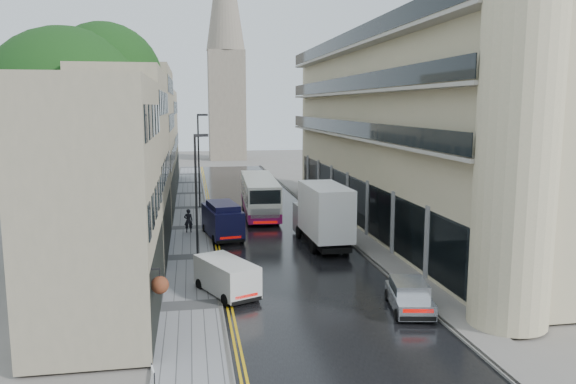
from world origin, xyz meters
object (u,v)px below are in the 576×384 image
object	(u,v)px
tree_near	(70,142)
lamp_post_far	(199,161)
silver_hatchback	(398,305)
navy_van	(214,225)
tree_far	(108,141)
white_van	(226,287)
pedestrian	(188,221)
lamp_post_near	(196,200)
white_lorry	(313,221)
cream_bus	(248,203)

from	to	relation	value
tree_near	lamp_post_far	distance (m)	17.65
silver_hatchback	navy_van	size ratio (longest dim) A/B	0.73
tree_far	lamp_post_far	bearing A→B (deg)	20.93
white_van	lamp_post_far	xyz separation A→B (m)	(-0.71, 24.98, 3.31)
tree_far	white_van	bearing A→B (deg)	-70.44
pedestrian	lamp_post_near	xyz separation A→B (m)	(0.52, -8.15, 2.82)
silver_hatchback	pedestrian	distance (m)	20.09
lamp_post_near	lamp_post_far	world-z (taller)	lamp_post_far
tree_far	white_lorry	xyz separation A→B (m)	(13.78, -13.85, -4.18)
cream_bus	pedestrian	distance (m)	5.70
tree_near	pedestrian	distance (m)	10.61
cream_bus	pedestrian	size ratio (longest dim) A/B	6.68
tree_near	white_lorry	bearing A→B (deg)	-3.47
tree_near	tree_far	distance (m)	13.02
silver_hatchback	tree_far	bearing A→B (deg)	131.15
lamp_post_near	white_lorry	bearing A→B (deg)	-7.50
tree_near	silver_hatchback	size ratio (longest dim) A/B	3.82
cream_bus	white_lorry	bearing A→B (deg)	-70.83
white_lorry	silver_hatchback	bearing A→B (deg)	-85.59
tree_far	navy_van	world-z (taller)	tree_far
lamp_post_near	pedestrian	bearing A→B (deg)	74.59
white_lorry	pedestrian	distance (m)	10.16
cream_bus	white_lorry	xyz separation A→B (m)	(3.00, -10.09, 0.50)
white_lorry	silver_hatchback	distance (m)	11.53
silver_hatchback	lamp_post_near	world-z (taller)	lamp_post_near
lamp_post_near	tree_far	bearing A→B (deg)	94.73
white_van	lamp_post_near	world-z (taller)	lamp_post_near
tree_far	lamp_post_far	distance (m)	7.96
silver_hatchback	white_van	size ratio (longest dim) A/B	0.94
navy_van	lamp_post_near	distance (m)	5.50
silver_hatchback	lamp_post_far	size ratio (longest dim) A/B	0.45
navy_van	pedestrian	world-z (taller)	navy_van
cream_bus	silver_hatchback	xyz separation A→B (m)	(4.19, -21.47, -0.85)
white_lorry	navy_van	size ratio (longest dim) A/B	1.55
tree_far	white_lorry	size ratio (longest dim) A/B	1.61
lamp_post_far	navy_van	bearing A→B (deg)	-90.50
tree_near	pedestrian	world-z (taller)	tree_near
white_lorry	cream_bus	bearing A→B (deg)	105.04
cream_bus	lamp_post_near	distance (m)	12.41
cream_bus	lamp_post_far	distance (m)	7.90
silver_hatchback	white_van	world-z (taller)	white_van
white_lorry	pedestrian	xyz separation A→B (m)	(-7.55, 6.71, -1.09)
white_lorry	lamp_post_far	distance (m)	17.99
cream_bus	lamp_post_near	bearing A→B (deg)	-106.67
tree_far	silver_hatchback	xyz separation A→B (m)	(14.96, -25.24, -5.53)
white_van	lamp_post_near	xyz separation A→B (m)	(-1.15, 6.94, 2.88)
silver_hatchback	white_van	bearing A→B (deg)	167.42
tree_near	lamp_post_near	world-z (taller)	tree_near
pedestrian	lamp_post_near	size ratio (longest dim) A/B	0.23
tree_near	cream_bus	distance (m)	15.39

